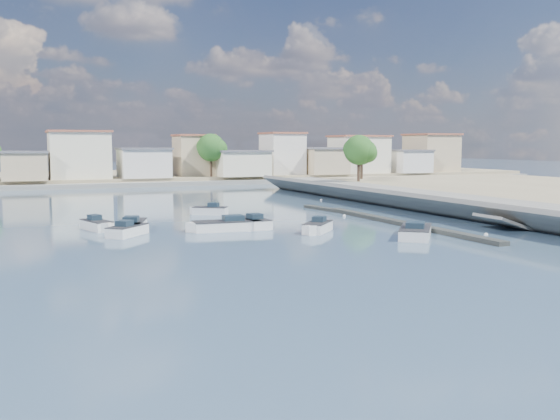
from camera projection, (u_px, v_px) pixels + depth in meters
name	position (u px, v px, depth m)	size (l,w,h in m)	color
ground	(226.00, 201.00, 81.26)	(400.00, 400.00, 0.00)	#324C65
seawall_walkway	(481.00, 207.00, 63.51)	(5.00, 90.00, 1.80)	slate
breakwater	(385.00, 220.00, 58.84)	(2.00, 31.02, 0.35)	black
far_shore_land	(149.00, 177.00, 128.90)	(160.00, 40.00, 1.40)	gray
far_shore_quay	(172.00, 184.00, 109.66)	(160.00, 2.50, 0.80)	slate
far_town	(220.00, 157.00, 118.74)	(113.01, 12.80, 8.35)	#EBE4C5
shore_trees	(222.00, 151.00, 109.61)	(74.56, 38.32, 7.92)	#38281E
motorboat_a	(251.00, 223.00, 54.91)	(2.17, 5.08, 1.48)	white
motorboat_b	(129.00, 231.00, 49.94)	(3.83, 4.05, 1.48)	white
motorboat_c	(223.00, 226.00, 52.70)	(6.39, 2.61, 1.48)	white
motorboat_d	(317.00, 228.00, 51.66)	(3.79, 3.94, 1.48)	white
motorboat_e	(133.00, 226.00, 52.97)	(3.34, 5.50, 1.48)	white
motorboat_f	(208.00, 211.00, 64.73)	(3.75, 3.10, 1.48)	white
motorboat_g	(98.00, 226.00, 52.97)	(2.52, 4.33, 1.48)	white
motorboat_h	(416.00, 232.00, 49.23)	(5.28, 5.85, 1.48)	white
mooring_buoys	(356.00, 220.00, 60.13)	(17.81, 43.65, 0.34)	silver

